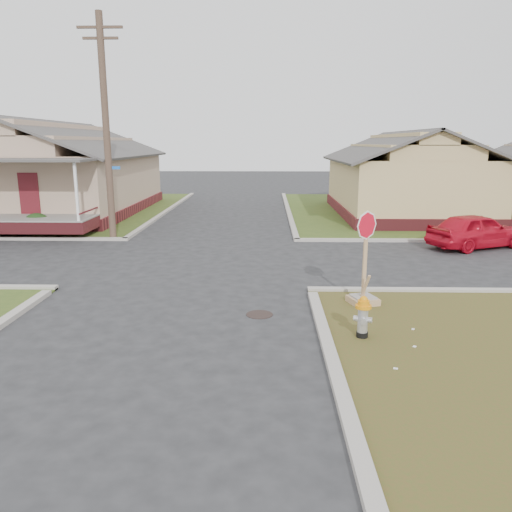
{
  "coord_description": "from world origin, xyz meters",
  "views": [
    {
      "loc": [
        2.39,
        -11.82,
        4.03
      ],
      "look_at": [
        2.08,
        1.0,
        1.1
      ],
      "focal_mm": 35.0,
      "sensor_mm": 36.0,
      "label": 1
    }
  ],
  "objects_px": {
    "utility_pole": "(106,126)",
    "fire_hydrant": "(363,315)",
    "red_sedan": "(477,231)",
    "stop_sign": "(364,284)"
  },
  "relations": [
    {
      "from": "utility_pole",
      "to": "stop_sign",
      "type": "bearing_deg",
      "value": -43.79
    },
    {
      "from": "utility_pole",
      "to": "red_sedan",
      "type": "distance_m",
      "value": 15.29
    },
    {
      "from": "fire_hydrant",
      "to": "stop_sign",
      "type": "height_order",
      "value": "stop_sign"
    },
    {
      "from": "fire_hydrant",
      "to": "red_sedan",
      "type": "relative_size",
      "value": 0.22
    },
    {
      "from": "fire_hydrant",
      "to": "stop_sign",
      "type": "relative_size",
      "value": 0.38
    },
    {
      "from": "stop_sign",
      "to": "utility_pole",
      "type": "bearing_deg",
      "value": 118.25
    },
    {
      "from": "utility_pole",
      "to": "fire_hydrant",
      "type": "distance_m",
      "value": 14.44
    },
    {
      "from": "utility_pole",
      "to": "fire_hydrant",
      "type": "xyz_separation_m",
      "value": [
        8.58,
        -10.86,
        -4.12
      ]
    },
    {
      "from": "red_sedan",
      "to": "fire_hydrant",
      "type": "bearing_deg",
      "value": 123.76
    },
    {
      "from": "stop_sign",
      "to": "red_sedan",
      "type": "distance_m",
      "value": 9.16
    }
  ]
}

